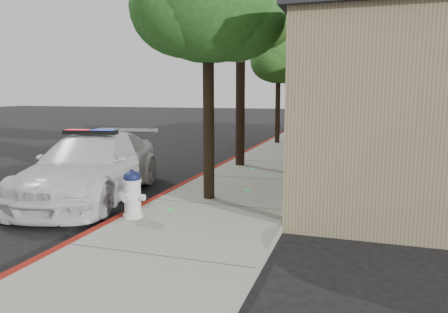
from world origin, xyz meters
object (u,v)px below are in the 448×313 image
Objects in this scene: fire_hydrant at (132,193)px; street_tree_mid at (241,5)px; police_car at (92,166)px; street_tree_far at (279,61)px; clapboard_building at (423,104)px; street_tree_near at (208,7)px.

street_tree_mid is (0.36, 6.49, 4.70)m from fire_hydrant.
police_car is 12.23m from street_tree_far.
clapboard_building is 4.06× the size of street_tree_far.
fire_hydrant is 4.28m from street_tree_near.
street_tree_far is at bearing 92.77° from fire_hydrant.
police_car is at bearing -174.38° from street_tree_near.
street_tree_near is 1.10× the size of street_tree_far.
street_tree_far reaches higher than fire_hydrant.
police_car is at bearing 146.10° from fire_hydrant.
clapboard_building is 12.27m from fire_hydrant.
police_car is 0.83× the size of street_tree_mid.
street_tree_near is (0.90, 1.88, 3.74)m from fire_hydrant.
street_tree_near is 4.74m from street_tree_mid.
street_tree_mid reaches higher than street_tree_near.
street_tree_near reaches higher than street_tree_far.
fire_hydrant is at bearing -115.57° from street_tree_near.
fire_hydrant is 0.14× the size of street_tree_mid.
police_car is 6.03× the size of fire_hydrant.
clapboard_building is at bearing -24.76° from street_tree_far.
street_tree_far is at bearing 67.09° from police_car.
fire_hydrant is 0.17× the size of street_tree_near.
clapboard_building is at bearing 35.34° from police_car.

